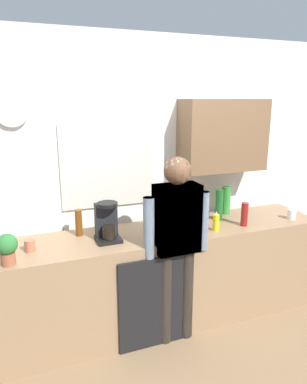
{
  "coord_description": "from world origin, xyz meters",
  "views": [
    {
      "loc": [
        -1.17,
        -2.48,
        2.03
      ],
      "look_at": [
        -0.1,
        0.25,
        1.27
      ],
      "focal_mm": 33.66,
      "sensor_mm": 36.0,
      "label": 1
    }
  ],
  "objects_px": {
    "bottle_green_wine": "(219,205)",
    "cup_white_mug": "(292,214)",
    "bottle_red_vinegar": "(244,214)",
    "cup_blue_mug": "(189,229)",
    "coffee_maker": "(107,223)",
    "bottle_clear_soda": "(226,200)",
    "cup_terracotta_mug": "(30,246)",
    "dish_soap": "(216,222)",
    "potted_plant": "(7,247)",
    "person_guest": "(176,236)",
    "person_at_sink": "(176,236)",
    "bottle_amber_beer": "(79,223)"
  },
  "relations": [
    {
      "from": "cup_terracotta_mug",
      "to": "potted_plant",
      "type": "distance_m",
      "value": 0.26
    },
    {
      "from": "bottle_red_vinegar",
      "to": "cup_blue_mug",
      "type": "bearing_deg",
      "value": -178.29
    },
    {
      "from": "cup_terracotta_mug",
      "to": "cup_white_mug",
      "type": "bearing_deg",
      "value": -3.03
    },
    {
      "from": "bottle_green_wine",
      "to": "cup_white_mug",
      "type": "bearing_deg",
      "value": -19.68
    },
    {
      "from": "cup_white_mug",
      "to": "cup_blue_mug",
      "type": "bearing_deg",
      "value": -179.66
    },
    {
      "from": "bottle_clear_soda",
      "to": "cup_white_mug",
      "type": "height_order",
      "value": "bottle_clear_soda"
    },
    {
      "from": "bottle_amber_beer",
      "to": "person_at_sink",
      "type": "xyz_separation_m",
      "value": [
        0.71,
        -0.46,
        -0.06
      ]
    },
    {
      "from": "person_at_sink",
      "to": "cup_blue_mug",
      "type": "bearing_deg",
      "value": 47.8
    },
    {
      "from": "bottle_green_wine",
      "to": "cup_terracotta_mug",
      "type": "height_order",
      "value": "bottle_green_wine"
    },
    {
      "from": "bottle_clear_soda",
      "to": "cup_terracotta_mug",
      "type": "relative_size",
      "value": 3.04
    },
    {
      "from": "cup_terracotta_mug",
      "to": "cup_blue_mug",
      "type": "xyz_separation_m",
      "value": [
        1.3,
        -0.13,
        0.0
      ]
    },
    {
      "from": "coffee_maker",
      "to": "bottle_clear_soda",
      "type": "xyz_separation_m",
      "value": [
        1.3,
        0.25,
        -0.01
      ]
    },
    {
      "from": "bottle_red_vinegar",
      "to": "potted_plant",
      "type": "relative_size",
      "value": 0.96
    },
    {
      "from": "cup_white_mug",
      "to": "dish_soap",
      "type": "relative_size",
      "value": 0.53
    },
    {
      "from": "dish_soap",
      "to": "person_at_sink",
      "type": "height_order",
      "value": "person_at_sink"
    },
    {
      "from": "bottle_green_wine",
      "to": "person_at_sink",
      "type": "bearing_deg",
      "value": -148.56
    },
    {
      "from": "bottle_clear_soda",
      "to": "bottle_amber_beer",
      "type": "relative_size",
      "value": 1.22
    },
    {
      "from": "bottle_amber_beer",
      "to": "person_at_sink",
      "type": "relative_size",
      "value": 0.14
    },
    {
      "from": "potted_plant",
      "to": "person_guest",
      "type": "xyz_separation_m",
      "value": [
        1.27,
        -0.08,
        -0.07
      ]
    },
    {
      "from": "bottle_green_wine",
      "to": "cup_white_mug",
      "type": "height_order",
      "value": "bottle_green_wine"
    },
    {
      "from": "bottle_red_vinegar",
      "to": "bottle_green_wine",
      "type": "bearing_deg",
      "value": 119.84
    },
    {
      "from": "cup_terracotta_mug",
      "to": "potted_plant",
      "type": "height_order",
      "value": "potted_plant"
    },
    {
      "from": "bottle_green_wine",
      "to": "potted_plant",
      "type": "height_order",
      "value": "bottle_green_wine"
    },
    {
      "from": "bottle_red_vinegar",
      "to": "dish_soap",
      "type": "distance_m",
      "value": 0.31
    },
    {
      "from": "potted_plant",
      "to": "bottle_amber_beer",
      "type": "bearing_deg",
      "value": 34.03
    },
    {
      "from": "coffee_maker",
      "to": "bottle_red_vinegar",
      "type": "bearing_deg",
      "value": -5.7
    },
    {
      "from": "cup_white_mug",
      "to": "coffee_maker",
      "type": "bearing_deg",
      "value": 175.68
    },
    {
      "from": "bottle_clear_soda",
      "to": "person_at_sink",
      "type": "relative_size",
      "value": 0.17
    },
    {
      "from": "bottle_amber_beer",
      "to": "cup_blue_mug",
      "type": "xyz_separation_m",
      "value": [
        0.89,
        -0.33,
        -0.07
      ]
    },
    {
      "from": "bottle_red_vinegar",
      "to": "potted_plant",
      "type": "height_order",
      "value": "potted_plant"
    },
    {
      "from": "coffee_maker",
      "to": "person_at_sink",
      "type": "xyz_separation_m",
      "value": [
        0.51,
        -0.28,
        -0.09
      ]
    },
    {
      "from": "dish_soap",
      "to": "person_guest",
      "type": "xyz_separation_m",
      "value": [
        -0.45,
        -0.13,
        -0.02
      ]
    },
    {
      "from": "bottle_clear_soda",
      "to": "cup_blue_mug",
      "type": "xyz_separation_m",
      "value": [
        -0.62,
        -0.39,
        -0.09
      ]
    },
    {
      "from": "bottle_clear_soda",
      "to": "person_at_sink",
      "type": "xyz_separation_m",
      "value": [
        -0.8,
        -0.53,
        -0.08
      ]
    },
    {
      "from": "bottle_red_vinegar",
      "to": "cup_blue_mug",
      "type": "xyz_separation_m",
      "value": [
        -0.58,
        -0.02,
        -0.06
      ]
    },
    {
      "from": "cup_terracotta_mug",
      "to": "potted_plant",
      "type": "bearing_deg",
      "value": -128.93
    },
    {
      "from": "person_at_sink",
      "to": "person_guest",
      "type": "bearing_deg",
      "value": 0.0
    },
    {
      "from": "bottle_amber_beer",
      "to": "bottle_red_vinegar",
      "type": "height_order",
      "value": "bottle_amber_beer"
    },
    {
      "from": "cup_blue_mug",
      "to": "person_at_sink",
      "type": "height_order",
      "value": "person_at_sink"
    },
    {
      "from": "cup_terracotta_mug",
      "to": "person_guest",
      "type": "relative_size",
      "value": 0.06
    },
    {
      "from": "cup_terracotta_mug",
      "to": "potted_plant",
      "type": "relative_size",
      "value": 0.4
    },
    {
      "from": "cup_terracotta_mug",
      "to": "dish_soap",
      "type": "relative_size",
      "value": 0.51
    },
    {
      "from": "bottle_green_wine",
      "to": "potted_plant",
      "type": "distance_m",
      "value": 1.92
    },
    {
      "from": "cup_terracotta_mug",
      "to": "person_guest",
      "type": "height_order",
      "value": "person_guest"
    },
    {
      "from": "person_guest",
      "to": "cup_white_mug",
      "type": "bearing_deg",
      "value": -143.86
    },
    {
      "from": "bottle_red_vinegar",
      "to": "cup_terracotta_mug",
      "type": "bearing_deg",
      "value": 176.41
    },
    {
      "from": "person_at_sink",
      "to": "potted_plant",
      "type": "bearing_deg",
      "value": -172.13
    },
    {
      "from": "coffee_maker",
      "to": "bottle_clear_soda",
      "type": "distance_m",
      "value": 1.33
    },
    {
      "from": "dish_soap",
      "to": "potted_plant",
      "type": "bearing_deg",
      "value": -178.15
    },
    {
      "from": "bottle_amber_beer",
      "to": "cup_blue_mug",
      "type": "bearing_deg",
      "value": -20.26
    }
  ]
}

